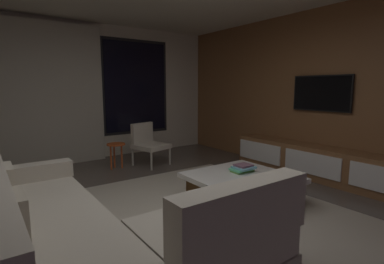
# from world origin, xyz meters

# --- Properties ---
(floor) EXTENTS (9.20, 9.20, 0.00)m
(floor) POSITION_xyz_m (0.00, 0.00, 0.00)
(floor) COLOR #564C44
(back_wall_with_window) EXTENTS (6.60, 0.30, 2.70)m
(back_wall_with_window) POSITION_xyz_m (-0.06, 3.62, 1.34)
(back_wall_with_window) COLOR beige
(back_wall_with_window) RESTS_ON floor
(media_wall) EXTENTS (0.12, 7.80, 2.70)m
(media_wall) POSITION_xyz_m (3.06, 0.00, 1.35)
(media_wall) COLOR brown
(media_wall) RESTS_ON floor
(area_rug) EXTENTS (3.20, 3.80, 0.01)m
(area_rug) POSITION_xyz_m (0.35, -0.10, 0.01)
(area_rug) COLOR #ADA391
(area_rug) RESTS_ON floor
(sectional_couch) EXTENTS (1.98, 2.50, 0.82)m
(sectional_couch) POSITION_xyz_m (-0.89, -0.18, 0.29)
(sectional_couch) COLOR #A49C8C
(sectional_couch) RESTS_ON floor
(coffee_table) EXTENTS (1.16, 1.16, 0.36)m
(coffee_table) POSITION_xyz_m (1.07, 0.11, 0.19)
(coffee_table) COLOR #482C12
(coffee_table) RESTS_ON floor
(book_stack_on_coffee_table) EXTENTS (0.29, 0.23, 0.09)m
(book_stack_on_coffee_table) POSITION_xyz_m (1.20, 0.23, 0.41)
(book_stack_on_coffee_table) COLOR #5A933C
(book_stack_on_coffee_table) RESTS_ON coffee_table
(accent_chair_near_window) EXTENTS (0.67, 0.69, 0.78)m
(accent_chair_near_window) POSITION_xyz_m (1.01, 2.50, 0.43)
(accent_chair_near_window) COLOR #B2ADA0
(accent_chair_near_window) RESTS_ON floor
(side_stool) EXTENTS (0.32, 0.32, 0.46)m
(side_stool) POSITION_xyz_m (0.40, 2.56, 0.37)
(side_stool) COLOR #BF4C1E
(side_stool) RESTS_ON floor
(media_console) EXTENTS (0.46, 3.10, 0.52)m
(media_console) POSITION_xyz_m (2.77, 0.05, 0.25)
(media_console) COLOR brown
(media_console) RESTS_ON floor
(mounted_tv) EXTENTS (0.05, 0.98, 0.57)m
(mounted_tv) POSITION_xyz_m (2.95, 0.25, 1.35)
(mounted_tv) COLOR black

